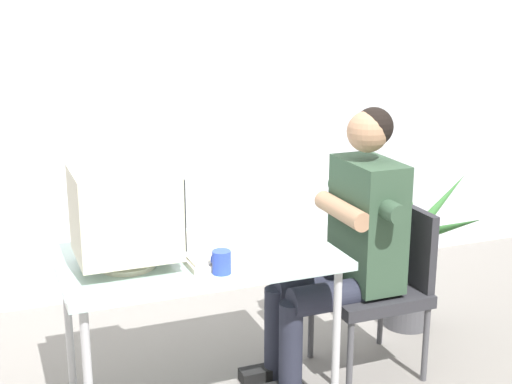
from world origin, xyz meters
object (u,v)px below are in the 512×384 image
object	(u,v)px
office_chair	(381,279)
potted_plant	(411,263)
keyboard	(195,251)
desk_mug	(221,262)
desk	(198,266)
crt_monitor	(126,213)
person_seated	(348,238)

from	to	relation	value
office_chair	potted_plant	world-z (taller)	potted_plant
keyboard	potted_plant	distance (m)	1.44
potted_plant	desk_mug	world-z (taller)	potted_plant
desk	keyboard	world-z (taller)	keyboard
desk	office_chair	xyz separation A→B (m)	(0.93, -0.00, -0.20)
keyboard	office_chair	world-z (taller)	office_chair
desk	office_chair	size ratio (longest dim) A/B	1.44
desk_mug	potted_plant	bearing A→B (deg)	24.42
desk	desk_mug	bearing A→B (deg)	-84.51
crt_monitor	keyboard	distance (m)	0.37
potted_plant	desk_mug	bearing A→B (deg)	-155.58
potted_plant	desk_mug	distance (m)	1.49
crt_monitor	keyboard	size ratio (longest dim) A/B	0.87
desk	office_chair	bearing A→B (deg)	-0.18
office_chair	potted_plant	xyz separation A→B (m)	(0.41, 0.35, -0.09)
keyboard	desk	bearing A→B (deg)	12.08
office_chair	person_seated	distance (m)	0.30
office_chair	desk_mug	distance (m)	0.99
desk	crt_monitor	size ratio (longest dim) A/B	2.85
crt_monitor	person_seated	distance (m)	1.08
crt_monitor	keyboard	xyz separation A→B (m)	(0.30, 0.04, -0.22)
keyboard	desk_mug	bearing A→B (deg)	-81.41
crt_monitor	desk_mug	bearing A→B (deg)	-31.40
potted_plant	desk_mug	xyz separation A→B (m)	(-1.31, -0.60, 0.40)
desk	keyboard	size ratio (longest dim) A/B	2.47
keyboard	office_chair	size ratio (longest dim) A/B	0.58
person_seated	desk_mug	size ratio (longest dim) A/B	13.86
keyboard	potted_plant	xyz separation A→B (m)	(1.35, 0.35, -0.37)
office_chair	potted_plant	bearing A→B (deg)	40.49
office_chair	potted_plant	size ratio (longest dim) A/B	0.93
person_seated	crt_monitor	bearing A→B (deg)	-177.68
desk	crt_monitor	distance (m)	0.43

